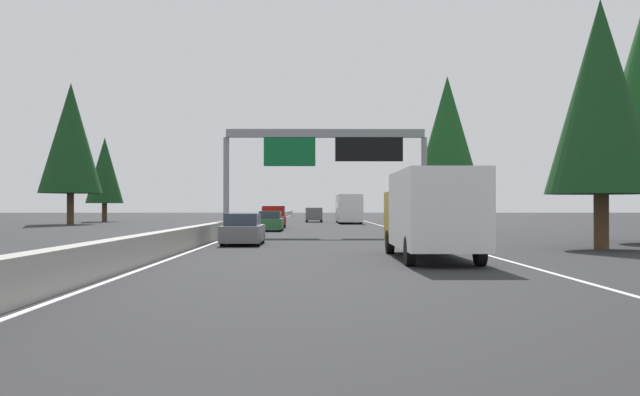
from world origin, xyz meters
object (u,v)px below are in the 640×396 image
(sign_gantry_overhead, at_px, (328,151))
(conifer_left_mid, at_px, (71,138))
(bus_mid_center, at_px, (348,207))
(conifer_right_mid, at_px, (447,136))
(sedan_mid_left, at_px, (270,222))
(minivan_distant_b, at_px, (314,214))
(pickup_far_left, at_px, (273,217))
(conifer_left_far, at_px, (105,170))
(sedan_mid_right, at_px, (243,230))
(box_truck_far_right, at_px, (431,212))
(conifer_right_foreground, at_px, (601,97))

(sign_gantry_overhead, bearing_deg, conifer_left_mid, 41.15)
(bus_mid_center, bearing_deg, conifer_right_mid, -166.42)
(sedan_mid_left, xyz_separation_m, minivan_distant_b, (32.60, -3.23, 0.27))
(pickup_far_left, bearing_deg, conifer_left_far, 39.83)
(sedan_mid_left, relative_size, conifer_right_mid, 0.38)
(conifer_right_mid, bearing_deg, sedan_mid_right, 146.67)
(sedan_mid_right, relative_size, conifer_right_mid, 0.38)
(conifer_right_mid, height_order, conifer_left_far, conifer_right_mid)
(sign_gantry_overhead, relative_size, conifer_left_far, 1.25)
(sedan_mid_right, xyz_separation_m, pickup_far_left, (27.74, 0.11, 0.23))
(conifer_left_far, bearing_deg, sedan_mid_left, -147.22)
(box_truck_far_right, bearing_deg, sign_gantry_overhead, 8.38)
(sedan_mid_right, relative_size, conifer_left_far, 0.43)
(box_truck_far_right, bearing_deg, conifer_left_mid, 29.84)
(sign_gantry_overhead, xyz_separation_m, sedan_mid_left, (8.77, 4.11, -4.57))
(conifer_right_foreground, bearing_deg, sedan_mid_left, 32.95)
(conifer_right_foreground, xyz_separation_m, conifer_right_mid, (24.32, 2.01, 0.67))
(box_truck_far_right, xyz_separation_m, conifer_left_mid, (50.27, 28.83, 7.21))
(sign_gantry_overhead, bearing_deg, conifer_right_foreground, -142.96)
(bus_mid_center, height_order, minivan_distant_b, bus_mid_center)
(conifer_left_far, bearing_deg, box_truck_far_right, -155.39)
(minivan_distant_b, bearing_deg, sign_gantry_overhead, -178.79)
(sedan_mid_left, bearing_deg, conifer_right_foreground, -147.05)
(sign_gantry_overhead, distance_m, conifer_right_foreground, 18.60)
(box_truck_far_right, xyz_separation_m, conifer_right_mid, (30.28, -6.11, 5.47))
(conifer_right_foreground, distance_m, conifer_left_mid, 57.74)
(conifer_right_foreground, bearing_deg, minivan_distant_b, 12.11)
(box_truck_far_right, bearing_deg, sedan_mid_left, 13.63)
(sign_gantry_overhead, xyz_separation_m, pickup_far_left, (16.86, 4.34, -4.34))
(conifer_left_far, bearing_deg, sedan_mid_right, -157.86)
(pickup_far_left, xyz_separation_m, conifer_left_mid, (12.63, 21.43, 7.91))
(sedan_mid_left, bearing_deg, conifer_left_far, 32.78)
(sedan_mid_left, xyz_separation_m, conifer_left_far, (34.24, 22.05, 5.50))
(pickup_far_left, relative_size, minivan_distant_b, 1.12)
(pickup_far_left, bearing_deg, conifer_left_mid, 59.49)
(minivan_distant_b, distance_m, conifer_left_far, 25.87)
(sign_gantry_overhead, height_order, conifer_right_foreground, conifer_right_foreground)
(conifer_left_mid, bearing_deg, sedan_mid_left, -133.72)
(sign_gantry_overhead, distance_m, sedan_mid_right, 12.54)
(conifer_left_mid, bearing_deg, bus_mid_center, -78.49)
(box_truck_far_right, relative_size, conifer_left_mid, 0.59)
(sign_gantry_overhead, bearing_deg, minivan_distant_b, 1.21)
(sedan_mid_right, bearing_deg, conifer_right_mid, -33.33)
(sign_gantry_overhead, distance_m, bus_mid_center, 35.63)
(conifer_left_far, bearing_deg, pickup_far_left, -140.17)
(conifer_right_mid, relative_size, conifer_left_mid, 0.80)
(bus_mid_center, xyz_separation_m, sedan_mid_left, (-26.57, 7.04, -1.03))
(box_truck_far_right, bearing_deg, conifer_left_far, 24.61)
(bus_mid_center, xyz_separation_m, conifer_right_mid, (-25.83, -6.24, 5.37))
(sign_gantry_overhead, xyz_separation_m, conifer_left_far, (43.01, 26.16, 0.93))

